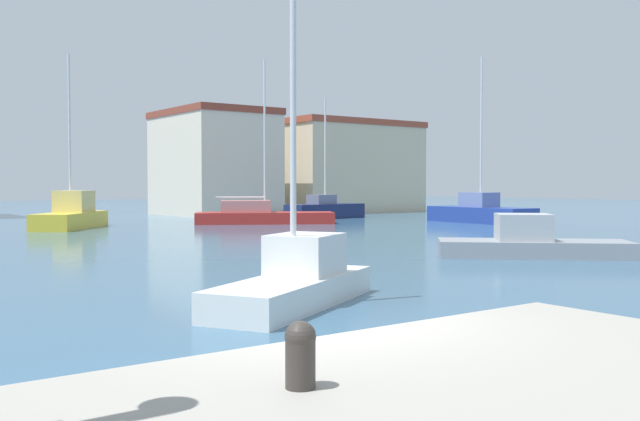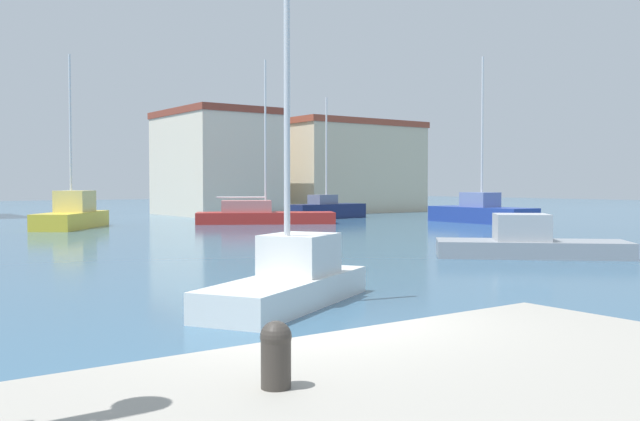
{
  "view_description": "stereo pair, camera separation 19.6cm",
  "coord_description": "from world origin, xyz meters",
  "px_view_note": "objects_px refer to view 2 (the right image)",
  "views": [
    {
      "loc": [
        -4.23,
        -6.12,
        2.37
      ],
      "look_at": [
        16.34,
        22.1,
        1.07
      ],
      "focal_mm": 39.98,
      "sensor_mm": 36.0,
      "label": 1
    },
    {
      "loc": [
        -4.07,
        -6.24,
        2.37
      ],
      "look_at": [
        16.34,
        22.1,
        1.07
      ],
      "focal_mm": 39.98,
      "sensor_mm": 36.0,
      "label": 2
    }
  ],
  "objects_px": {
    "sailboat_blue_inner_mooring": "(481,212)",
    "sailboat_navy_behind_lamppost": "(326,209)",
    "motorboat_grey_far_right": "(529,243)",
    "sailboat_yellow_distant_north": "(72,214)",
    "mooring_bollard": "(276,352)",
    "sailboat_red_near_pier": "(261,215)",
    "sailboat_white_far_left": "(291,279)"
  },
  "relations": [
    {
      "from": "motorboat_grey_far_right",
      "to": "sailboat_yellow_distant_north",
      "type": "height_order",
      "value": "sailboat_yellow_distant_north"
    },
    {
      "from": "sailboat_white_far_left",
      "to": "sailboat_navy_behind_lamppost",
      "type": "xyz_separation_m",
      "value": [
        21.19,
        27.74,
        0.12
      ]
    },
    {
      "from": "sailboat_navy_behind_lamppost",
      "to": "sailboat_red_near_pier",
      "type": "height_order",
      "value": "sailboat_red_near_pier"
    },
    {
      "from": "sailboat_blue_inner_mooring",
      "to": "motorboat_grey_far_right",
      "type": "xyz_separation_m",
      "value": [
        -14.43,
        -14.77,
        -0.2
      ]
    },
    {
      "from": "mooring_bollard",
      "to": "sailboat_white_far_left",
      "type": "bearing_deg",
      "value": 55.97
    },
    {
      "from": "sailboat_navy_behind_lamppost",
      "to": "sailboat_red_near_pier",
      "type": "bearing_deg",
      "value": -157.93
    },
    {
      "from": "mooring_bollard",
      "to": "sailboat_white_far_left",
      "type": "height_order",
      "value": "sailboat_white_far_left"
    },
    {
      "from": "motorboat_grey_far_right",
      "to": "sailboat_red_near_pier",
      "type": "bearing_deg",
      "value": 82.18
    },
    {
      "from": "mooring_bollard",
      "to": "sailboat_yellow_distant_north",
      "type": "distance_m",
      "value": 35.7
    },
    {
      "from": "motorboat_grey_far_right",
      "to": "sailboat_red_near_pier",
      "type": "relative_size",
      "value": 0.6
    },
    {
      "from": "sailboat_white_far_left",
      "to": "sailboat_yellow_distant_north",
      "type": "bearing_deg",
      "value": 81.91
    },
    {
      "from": "sailboat_yellow_distant_north",
      "to": "sailboat_red_near_pier",
      "type": "height_order",
      "value": "sailboat_red_near_pier"
    },
    {
      "from": "sailboat_navy_behind_lamppost",
      "to": "sailboat_red_near_pier",
      "type": "relative_size",
      "value": 0.85
    },
    {
      "from": "sailboat_white_far_left",
      "to": "motorboat_grey_far_right",
      "type": "distance_m",
      "value": 11.78
    },
    {
      "from": "sailboat_blue_inner_mooring",
      "to": "sailboat_navy_behind_lamppost",
      "type": "distance_m",
      "value": 10.84
    },
    {
      "from": "sailboat_blue_inner_mooring",
      "to": "sailboat_navy_behind_lamppost",
      "type": "bearing_deg",
      "value": 115.03
    },
    {
      "from": "mooring_bollard",
      "to": "sailboat_red_near_pier",
      "type": "bearing_deg",
      "value": 59.13
    },
    {
      "from": "sailboat_yellow_distant_north",
      "to": "sailboat_navy_behind_lamppost",
      "type": "height_order",
      "value": "sailboat_yellow_distant_north"
    },
    {
      "from": "mooring_bollard",
      "to": "sailboat_red_near_pier",
      "type": "height_order",
      "value": "sailboat_red_near_pier"
    },
    {
      "from": "sailboat_yellow_distant_north",
      "to": "motorboat_grey_far_right",
      "type": "bearing_deg",
      "value": -72.63
    },
    {
      "from": "sailboat_white_far_left",
      "to": "sailboat_yellow_distant_north",
      "type": "distance_m",
      "value": 27.39
    },
    {
      "from": "motorboat_grey_far_right",
      "to": "sailboat_yellow_distant_north",
      "type": "xyz_separation_m",
      "value": [
        -7.49,
        23.97,
        0.28
      ]
    },
    {
      "from": "mooring_bollard",
      "to": "sailboat_blue_inner_mooring",
      "type": "relative_size",
      "value": 0.05
    },
    {
      "from": "motorboat_grey_far_right",
      "to": "sailboat_navy_behind_lamppost",
      "type": "height_order",
      "value": "sailboat_navy_behind_lamppost"
    },
    {
      "from": "mooring_bollard",
      "to": "motorboat_grey_far_right",
      "type": "xyz_separation_m",
      "value": [
        16.39,
        10.61,
        -0.76
      ]
    },
    {
      "from": "sailboat_yellow_distant_north",
      "to": "sailboat_red_near_pier",
      "type": "distance_m",
      "value": 10.71
    },
    {
      "from": "sailboat_navy_behind_lamppost",
      "to": "sailboat_red_near_pier",
      "type": "xyz_separation_m",
      "value": [
        -6.84,
        -2.77,
        -0.08
      ]
    },
    {
      "from": "sailboat_blue_inner_mooring",
      "to": "sailboat_navy_behind_lamppost",
      "type": "xyz_separation_m",
      "value": [
        -4.59,
        9.82,
        -0.03
      ]
    },
    {
      "from": "sailboat_yellow_distant_north",
      "to": "sailboat_white_far_left",
      "type": "bearing_deg",
      "value": -98.09
    },
    {
      "from": "sailboat_blue_inner_mooring",
      "to": "sailboat_white_far_left",
      "type": "distance_m",
      "value": 31.39
    },
    {
      "from": "sailboat_blue_inner_mooring",
      "to": "motorboat_grey_far_right",
      "type": "distance_m",
      "value": 20.65
    },
    {
      "from": "sailboat_blue_inner_mooring",
      "to": "motorboat_grey_far_right",
      "type": "bearing_deg",
      "value": -134.33
    }
  ]
}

